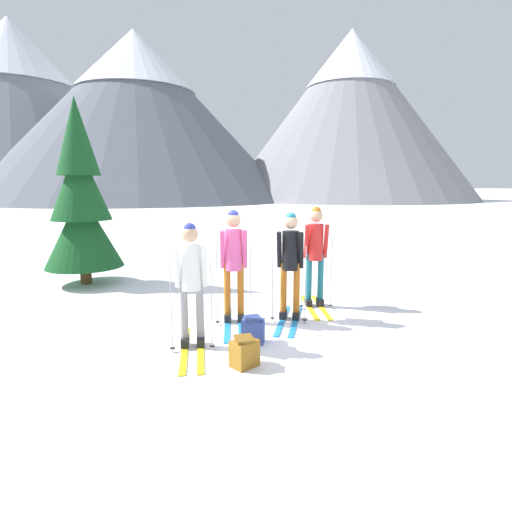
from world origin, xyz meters
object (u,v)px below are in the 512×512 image
skier_in_black (290,259)px  pine_tree_near (81,201)px  backpack_on_snow_beside (244,352)px  skier_in_red (315,250)px  skier_in_white (191,278)px  skier_in_pink (234,259)px  backpack_on_snow_front (253,330)px

skier_in_black → pine_tree_near: pine_tree_near is taller
backpack_on_snow_beside → skier_in_red: bearing=50.2°
skier_in_black → pine_tree_near: (-3.69, 3.66, 0.87)m
skier_in_white → backpack_on_snow_beside: bearing=-56.6°
skier_in_white → skier_in_pink: skier_in_pink is taller
skier_in_red → skier_in_white: bearing=-149.7°
skier_in_red → backpack_on_snow_beside: (-1.89, -2.26, -0.89)m
backpack_on_snow_front → backpack_on_snow_beside: bearing=-112.2°
skier_in_white → skier_in_red: 2.83m
skier_in_pink → pine_tree_near: 4.56m
skier_in_red → skier_in_black: bearing=-138.6°
skier_in_black → backpack_on_snow_front: (-0.87, -0.88, -0.85)m
skier_in_black → backpack_on_snow_beside: skier_in_black is taller
skier_in_white → pine_tree_near: pine_tree_near is taller
skier_in_red → backpack_on_snow_front: (-1.58, -1.50, -0.89)m
skier_in_pink → backpack_on_snow_front: skier_in_pink is taller
skier_in_red → pine_tree_near: size_ratio=0.45×
skier_in_black → skier_in_pink: bearing=173.2°
skier_in_pink → backpack_on_snow_front: (0.07, -0.99, -0.88)m
skier_in_pink → skier_in_white: bearing=-130.9°
skier_in_black → backpack_on_snow_beside: bearing=-125.8°
skier_in_white → backpack_on_snow_beside: skier_in_white is taller
skier_in_pink → backpack_on_snow_beside: (-0.24, -1.75, -0.88)m
backpack_on_snow_front → backpack_on_snow_beside: 0.83m
skier_in_red → backpack_on_snow_beside: skier_in_red is taller
skier_in_pink → pine_tree_near: pine_tree_near is taller
skier_in_white → backpack_on_snow_beside: 1.29m
pine_tree_near → backpack_on_snow_front: size_ratio=10.76×
skier_in_red → backpack_on_snow_front: skier_in_red is taller
pine_tree_near → backpack_on_snow_front: bearing=-58.2°
skier_in_black → skier_in_red: (0.71, 0.62, 0.04)m
skier_in_red → pine_tree_near: (-4.39, 3.04, 0.83)m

